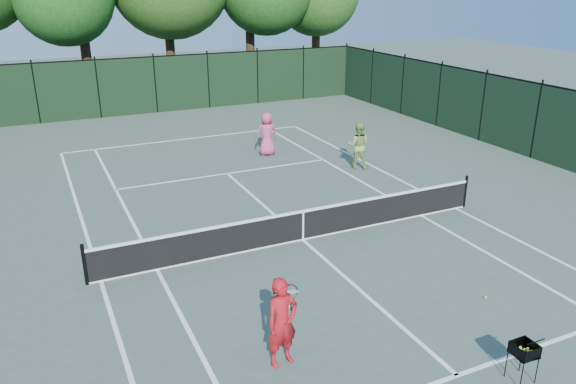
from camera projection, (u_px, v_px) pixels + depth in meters
name	position (u px, v px, depth m)	size (l,w,h in m)	color
ground	(303.00, 240.00, 15.80)	(90.00, 90.00, 0.00)	#445348
sideline_doubles_left	(101.00, 281.00, 13.62)	(0.10, 23.77, 0.01)	white
sideline_doubles_right	(456.00, 208.00, 17.97)	(0.10, 23.77, 0.01)	white
sideline_singles_left	(157.00, 270.00, 14.16)	(0.10, 23.77, 0.01)	white
sideline_singles_right	(421.00, 215.00, 17.43)	(0.10, 23.77, 0.01)	white
baseline_far	(188.00, 139.00, 25.86)	(10.97, 0.10, 0.01)	white
service_line_near	(457.00, 375.00, 10.37)	(8.23, 0.10, 0.01)	white
service_line_far	(227.00, 173.00, 21.21)	(8.23, 0.10, 0.01)	white
center_service_line	(303.00, 240.00, 15.79)	(0.10, 12.80, 0.01)	white
tennis_net	(303.00, 224.00, 15.63)	(11.69, 0.09, 1.06)	black
fence_far	(155.00, 85.00, 30.51)	(24.00, 0.05, 3.00)	black
coach	(282.00, 322.00, 10.42)	(0.89, 0.74, 1.80)	#AD131B
player_pink	(267.00, 134.00, 23.16)	(0.96, 0.70, 1.81)	#C3456A
player_green	(358.00, 146.00, 21.58)	(1.10, 1.05, 1.78)	#87AB55
ball_hopper	(524.00, 350.00, 10.04)	(0.45, 0.45, 0.78)	black
loose_ball_near_cart	(485.00, 297.00, 12.88)	(0.07, 0.07, 0.07)	#B9CC29
loose_ball_midcourt	(289.00, 307.00, 12.50)	(0.07, 0.07, 0.07)	#CBF231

